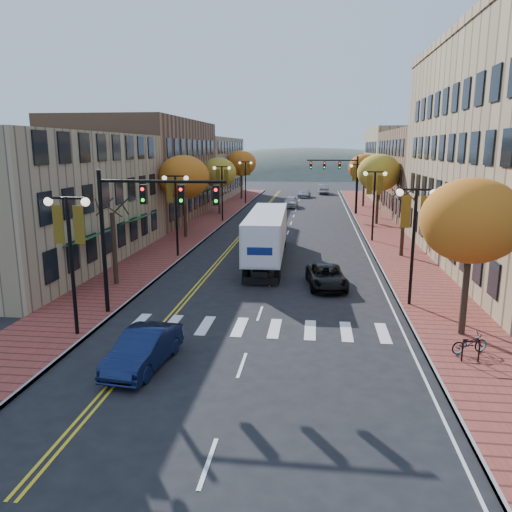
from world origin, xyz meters
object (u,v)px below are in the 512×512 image
(navy_sedan, at_px, (144,349))
(black_suv, at_px, (327,277))
(semi_truck, at_px, (268,232))
(bicycle, at_px, (469,343))

(navy_sedan, bearing_deg, black_suv, 65.75)
(navy_sedan, bearing_deg, semi_truck, 87.40)
(semi_truck, height_order, navy_sedan, semi_truck)
(bicycle, bearing_deg, semi_truck, 9.50)
(semi_truck, height_order, bicycle, semi_truck)
(semi_truck, bearing_deg, black_suv, -59.60)
(semi_truck, distance_m, navy_sedan, 18.52)
(semi_truck, relative_size, bicycle, 9.52)
(navy_sedan, xyz_separation_m, black_suv, (6.94, 11.76, -0.07))
(semi_truck, xyz_separation_m, navy_sedan, (-2.86, -18.24, -1.43))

